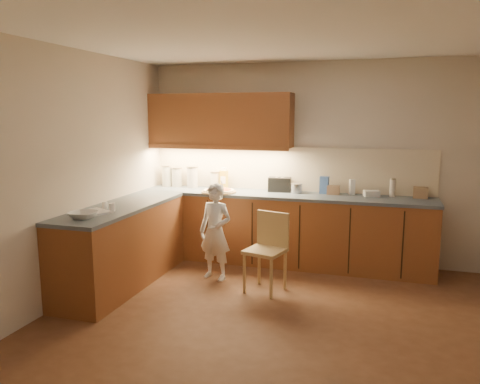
% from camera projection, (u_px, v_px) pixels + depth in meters
% --- Properties ---
extents(room, '(4.54, 4.50, 2.62)m').
position_uv_depth(room, '(286.00, 143.00, 4.17)').
color(room, '#52301C').
rests_on(room, ground).
extents(l_counter, '(3.77, 2.62, 0.92)m').
position_uv_depth(l_counter, '(232.00, 234.00, 5.82)').
color(l_counter, brown).
rests_on(l_counter, ground).
extents(backsplash, '(3.75, 0.02, 0.58)m').
position_uv_depth(backsplash, '(288.00, 169.00, 6.23)').
color(backsplash, beige).
rests_on(backsplash, l_counter).
extents(upper_cabinets, '(1.95, 0.36, 0.73)m').
position_uv_depth(upper_cabinets, '(220.00, 120.00, 6.23)').
color(upper_cabinets, brown).
rests_on(upper_cabinets, ground).
extents(pizza_on_board, '(0.45, 0.45, 0.18)m').
position_uv_depth(pizza_on_board, '(219.00, 191.00, 6.09)').
color(pizza_on_board, tan).
rests_on(pizza_on_board, l_counter).
extents(child, '(0.47, 0.36, 1.14)m').
position_uv_depth(child, '(215.00, 232.00, 5.47)').
color(child, white).
rests_on(child, ground).
extents(wooden_chair, '(0.47, 0.47, 0.86)m').
position_uv_depth(wooden_chair, '(268.00, 246.00, 5.15)').
color(wooden_chair, tan).
rests_on(wooden_chair, ground).
extents(mixing_bowl, '(0.29, 0.29, 0.07)m').
position_uv_depth(mixing_bowl, '(83.00, 215.00, 4.58)').
color(mixing_bowl, white).
rests_on(mixing_bowl, l_counter).
extents(canister_a, '(0.15, 0.15, 0.30)m').
position_uv_depth(canister_a, '(167.00, 176.00, 6.61)').
color(canister_a, beige).
rests_on(canister_a, l_counter).
extents(canister_b, '(0.16, 0.16, 0.27)m').
position_uv_depth(canister_b, '(177.00, 177.00, 6.58)').
color(canister_b, beige).
rests_on(canister_b, l_counter).
extents(canister_c, '(0.16, 0.16, 0.30)m').
position_uv_depth(canister_c, '(192.00, 177.00, 6.50)').
color(canister_c, beige).
rests_on(canister_c, l_counter).
extents(canister_d, '(0.14, 0.14, 0.23)m').
position_uv_depth(canister_d, '(215.00, 180.00, 6.47)').
color(canister_d, beige).
rests_on(canister_d, l_counter).
extents(oil_jug, '(0.11, 0.09, 0.29)m').
position_uv_depth(oil_jug, '(224.00, 179.00, 6.39)').
color(oil_jug, gold).
rests_on(oil_jug, l_counter).
extents(toaster, '(0.31, 0.20, 0.19)m').
position_uv_depth(toaster, '(280.00, 184.00, 6.16)').
color(toaster, black).
rests_on(toaster, l_counter).
extents(steel_pot, '(0.16, 0.16, 0.12)m').
position_uv_depth(steel_pot, '(296.00, 188.00, 6.06)').
color(steel_pot, '#AFAFB4').
rests_on(steel_pot, l_counter).
extents(blue_box, '(0.12, 0.09, 0.22)m').
position_uv_depth(blue_box, '(324.00, 185.00, 6.00)').
color(blue_box, '#33549A').
rests_on(blue_box, l_counter).
extents(card_box_a, '(0.16, 0.12, 0.11)m').
position_uv_depth(card_box_a, '(333.00, 190.00, 5.95)').
color(card_box_a, tan).
rests_on(card_box_a, l_counter).
extents(white_bottle, '(0.08, 0.08, 0.19)m').
position_uv_depth(white_bottle, '(352.00, 187.00, 5.93)').
color(white_bottle, white).
rests_on(white_bottle, l_counter).
extents(flat_pack, '(0.21, 0.17, 0.07)m').
position_uv_depth(flat_pack, '(371.00, 194.00, 5.80)').
color(flat_pack, silver).
rests_on(flat_pack, l_counter).
extents(tall_jar, '(0.07, 0.07, 0.23)m').
position_uv_depth(tall_jar, '(392.00, 187.00, 5.78)').
color(tall_jar, white).
rests_on(tall_jar, l_counter).
extents(card_box_b, '(0.18, 0.14, 0.13)m').
position_uv_depth(card_box_b, '(420.00, 193.00, 5.68)').
color(card_box_b, '#9E7A55').
rests_on(card_box_b, l_counter).
extents(dough_cloth, '(0.37, 0.34, 0.02)m').
position_uv_depth(dough_cloth, '(95.00, 212.00, 4.83)').
color(dough_cloth, silver).
rests_on(dough_cloth, l_counter).
extents(spice_jar_a, '(0.06, 0.06, 0.07)m').
position_uv_depth(spice_jar_a, '(105.00, 205.00, 5.05)').
color(spice_jar_a, white).
rests_on(spice_jar_a, l_counter).
extents(spice_jar_b, '(0.08, 0.08, 0.09)m').
position_uv_depth(spice_jar_b, '(112.00, 207.00, 4.91)').
color(spice_jar_b, white).
rests_on(spice_jar_b, l_counter).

